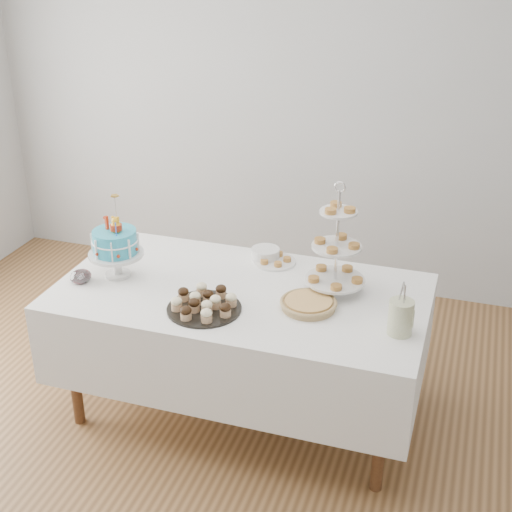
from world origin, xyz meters
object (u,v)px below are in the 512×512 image
(tiered_stand, at_px, (337,247))
(pastry_plate, at_px, (275,260))
(cupcake_tray, at_px, (204,303))
(pie, at_px, (308,304))
(utensil_pitcher, at_px, (401,316))
(jam_bowl_b, at_px, (81,276))
(plate_stack, at_px, (265,254))
(birthday_cake, at_px, (116,255))
(jam_bowl_a, at_px, (80,278))
(table, at_px, (241,328))

(tiered_stand, bearing_deg, pastry_plate, 150.26)
(cupcake_tray, xyz_separation_m, pie, (0.48, 0.18, -0.02))
(cupcake_tray, height_order, pie, cupcake_tray)
(pastry_plate, bearing_deg, utensil_pitcher, -34.87)
(tiered_stand, height_order, jam_bowl_b, tiered_stand)
(plate_stack, distance_m, pastry_plate, 0.07)
(pie, xyz_separation_m, tiered_stand, (0.08, 0.21, 0.23))
(tiered_stand, bearing_deg, birthday_cake, -170.50)
(plate_stack, height_order, jam_bowl_b, same)
(pie, relative_size, tiered_stand, 0.47)
(tiered_stand, height_order, jam_bowl_a, tiered_stand)
(pastry_plate, relative_size, jam_bowl_b, 2.20)
(jam_bowl_b, xyz_separation_m, utensil_pitcher, (1.68, -0.00, 0.06))
(table, relative_size, jam_bowl_b, 17.79)
(cupcake_tray, xyz_separation_m, tiered_stand, (0.57, 0.39, 0.21))
(cupcake_tray, relative_size, plate_stack, 2.30)
(cupcake_tray, height_order, tiered_stand, tiered_stand)
(birthday_cake, relative_size, plate_stack, 2.80)
(table, height_order, birthday_cake, birthday_cake)
(birthday_cake, height_order, utensil_pitcher, birthday_cake)
(pie, height_order, tiered_stand, tiered_stand)
(table, height_order, pastry_plate, pastry_plate)
(pastry_plate, bearing_deg, cupcake_tray, -106.20)
(plate_stack, height_order, jam_bowl_a, plate_stack)
(table, relative_size, cupcake_tray, 5.17)
(plate_stack, height_order, utensil_pitcher, utensil_pitcher)
(cupcake_tray, distance_m, pie, 0.52)
(plate_stack, bearing_deg, utensil_pitcher, -34.26)
(pie, bearing_deg, pastry_plate, 125.02)
(table, bearing_deg, pie, -10.29)
(table, height_order, tiered_stand, tiered_stand)
(cupcake_tray, height_order, utensil_pitcher, utensil_pitcher)
(table, distance_m, jam_bowl_a, 0.90)
(plate_stack, relative_size, jam_bowl_a, 1.64)
(pie, height_order, pastry_plate, pie)
(utensil_pitcher, bearing_deg, cupcake_tray, -156.25)
(cupcake_tray, xyz_separation_m, jam_bowl_b, (-0.74, 0.08, -0.01))
(tiered_stand, xyz_separation_m, plate_stack, (-0.45, 0.25, -0.22))
(birthday_cake, bearing_deg, utensil_pitcher, 20.28)
(table, bearing_deg, jam_bowl_b, -169.05)
(tiered_stand, relative_size, utensil_pitcher, 2.31)
(birthday_cake, xyz_separation_m, pastry_plate, (0.76, 0.42, -0.11))
(jam_bowl_b, bearing_deg, jam_bowl_a, -90.00)
(table, distance_m, pastry_plate, 0.45)
(cupcake_tray, relative_size, pastry_plate, 1.56)
(cupcake_tray, distance_m, pastry_plate, 0.64)
(pastry_plate, relative_size, utensil_pitcher, 0.91)
(table, height_order, jam_bowl_a, jam_bowl_a)
(cupcake_tray, bearing_deg, birthday_cake, 161.08)
(jam_bowl_b, bearing_deg, pie, 4.39)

